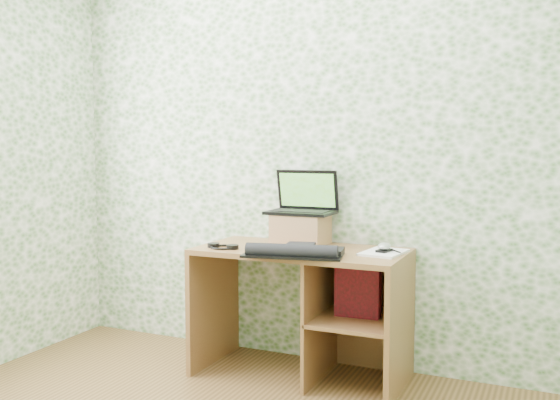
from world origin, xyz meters
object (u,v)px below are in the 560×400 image
at_px(riser, 301,229).
at_px(keyboard, 296,251).
at_px(laptop, 303,203).
at_px(notepad, 384,253).
at_px(desk, 315,295).

relative_size(riser, keyboard, 0.56).
height_order(laptop, notepad, laptop).
xyz_separation_m(laptop, notepad, (0.54, -0.15, -0.24)).
distance_m(desk, keyboard, 0.39).
bearing_deg(desk, notepad, 1.00).
height_order(desk, notepad, notepad).
bearing_deg(desk, keyboard, -93.70).
relative_size(riser, notepad, 1.07).
relative_size(desk, riser, 3.90).
xyz_separation_m(keyboard, notepad, (0.41, 0.26, -0.02)).
bearing_deg(notepad, desk, -172.01).
bearing_deg(riser, laptop, 90.00).
height_order(riser, notepad, riser).
xyz_separation_m(desk, riser, (-0.14, 0.12, 0.36)).
relative_size(laptop, notepad, 1.37).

